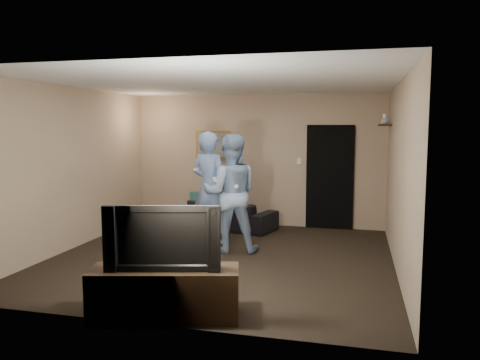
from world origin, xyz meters
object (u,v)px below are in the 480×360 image
(sofa, at_px, (228,214))
(tv_console, at_px, (165,294))
(wii_player_right, at_px, (231,193))
(wii_player_left, at_px, (210,188))
(television, at_px, (164,236))

(sofa, relative_size, tv_console, 1.22)
(sofa, distance_m, wii_player_right, 1.81)
(wii_player_left, height_order, wii_player_right, wii_player_left)
(tv_console, xyz_separation_m, wii_player_right, (-0.02, 2.69, 0.67))
(television, relative_size, wii_player_left, 0.62)
(wii_player_left, relative_size, wii_player_right, 1.02)
(sofa, height_order, television, television)
(tv_console, bearing_deg, sofa, 82.82)
(television, height_order, wii_player_left, wii_player_left)
(sofa, distance_m, tv_console, 4.34)
(tv_console, distance_m, wii_player_left, 3.26)
(television, bearing_deg, wii_player_left, 85.24)
(tv_console, bearing_deg, wii_player_left, 85.24)
(television, height_order, wii_player_right, wii_player_right)
(wii_player_left, bearing_deg, television, -80.71)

